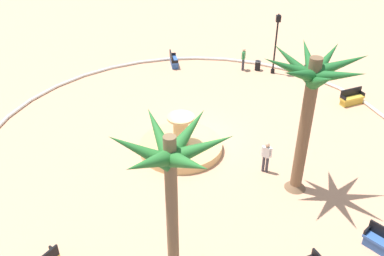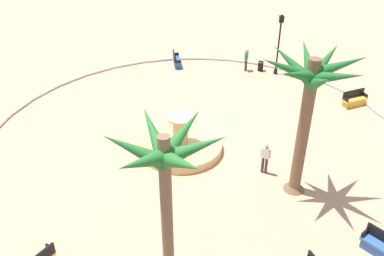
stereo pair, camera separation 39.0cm
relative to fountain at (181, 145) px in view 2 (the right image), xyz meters
name	(u,v)px [view 2 (the right image)]	position (x,y,z in m)	size (l,w,h in m)	color
ground_plane	(197,141)	(-0.81, -0.89, -0.30)	(80.00, 80.00, 0.00)	tan
plaza_curb	(197,139)	(-0.81, -0.89, -0.20)	(23.31, 23.31, 0.20)	silver
fountain	(181,145)	(0.00, 0.00, 0.00)	(4.37, 4.37, 2.07)	tan
palm_tree_near_fountain	(309,92)	(-5.46, 2.99, 4.77)	(4.39, 4.23, 6.79)	brown
palm_tree_by_curb	(166,170)	(-0.06, 8.07, 4.58)	(3.94, 3.74, 6.39)	brown
bench_west	(177,61)	(0.97, -11.18, 0.04)	(0.76, 1.66, 1.00)	#335BA8
bench_north	(382,248)	(-8.14, 6.81, 0.04)	(1.46, 1.51, 1.00)	#335BA8
bench_southwest	(354,100)	(-10.61, -5.29, 0.04)	(1.66, 1.11, 1.00)	gold
lamppost	(279,40)	(-6.32, -9.92, 2.28)	(0.32, 0.32, 4.41)	black
trash_bin	(261,66)	(-5.27, -10.42, 0.08)	(0.46, 0.46, 0.73)	black
bicycle_red_frame	(309,75)	(-8.51, -8.86, 0.08)	(0.50, 1.70, 0.94)	black
person_cyclist_helmet	(246,59)	(-4.19, -10.43, 0.64)	(0.31, 0.50, 1.67)	#33333D
person_cyclist_photo	(265,157)	(-4.19, 1.79, 0.65)	(0.49, 0.32, 1.70)	#33333D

